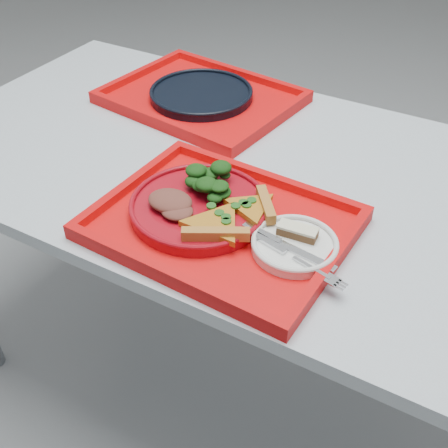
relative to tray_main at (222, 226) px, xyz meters
The scene contains 14 objects.
ground 0.78m from the tray_main, 93.98° to the left, with size 10.00×10.00×0.00m, color gray.
table 0.23m from the tray_main, 93.98° to the left, with size 1.60×0.80×0.75m.
tray_main is the anchor object (origin of this frame).
tray_far 0.51m from the tray_main, 125.65° to the left, with size 0.45×0.35×0.01m, color red.
dinner_plate 0.06m from the tray_main, 169.70° to the left, with size 0.26×0.26×0.02m, color #9E0A16.
side_plate 0.15m from the tray_main, ahead, with size 0.15×0.15×0.01m, color white.
navy_plate 0.51m from the tray_main, 125.65° to the left, with size 0.26×0.26×0.02m, color black.
pizza_slice_a 0.05m from the tray_main, 79.52° to the right, with size 0.13×0.12×0.02m, color gold, non-canonical shape.
pizza_slice_b 0.07m from the tray_main, 48.55° to the left, with size 0.11×0.10×0.02m, color gold, non-canonical shape.
salad_heap 0.11m from the tray_main, 136.51° to the left, with size 0.10×0.09×0.05m, color black.
meat_portion 0.11m from the tray_main, 167.17° to the right, with size 0.09×0.07×0.03m, color brown.
dessert_bar 0.14m from the tray_main, ahead, with size 0.07×0.03×0.02m.
knife 0.14m from the tray_main, ahead, with size 0.18×0.02×0.01m, color silver.
fork 0.16m from the tray_main, 12.71° to the right, with size 0.18×0.02×0.01m, color silver.
Camera 1 is at (0.41, -0.90, 1.41)m, focal length 45.00 mm.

